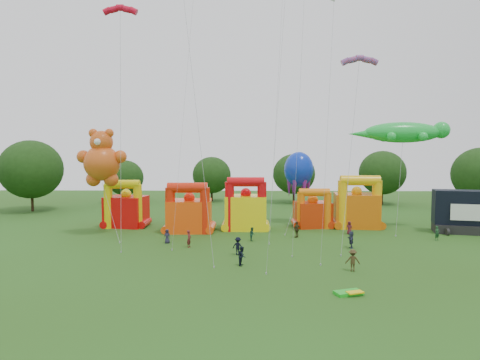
{
  "coord_description": "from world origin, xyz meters",
  "views": [
    {
      "loc": [
        -0.76,
        -27.87,
        10.53
      ],
      "look_at": [
        -1.75,
        18.0,
        7.21
      ],
      "focal_mm": 32.0,
      "sensor_mm": 36.0,
      "label": 1
    }
  ],
  "objects_px": {
    "bouncy_castle_2": "(246,209)",
    "octopus_kite": "(295,193)",
    "bouncy_castle_0": "(126,209)",
    "stage_trailer": "(470,212)",
    "spectator_4": "(297,229)",
    "gecko_kite": "(401,165)",
    "teddy_bear_kite": "(106,184)",
    "spectator_0": "(167,236)"
  },
  "relations": [
    {
      "from": "stage_trailer",
      "to": "gecko_kite",
      "type": "height_order",
      "value": "gecko_kite"
    },
    {
      "from": "spectator_4",
      "to": "spectator_0",
      "type": "bearing_deg",
      "value": -29.83
    },
    {
      "from": "bouncy_castle_0",
      "to": "gecko_kite",
      "type": "xyz_separation_m",
      "value": [
        36.2,
        -1.92,
        6.09
      ]
    },
    {
      "from": "bouncy_castle_0",
      "to": "gecko_kite",
      "type": "relative_size",
      "value": 0.46
    },
    {
      "from": "octopus_kite",
      "to": "spectator_4",
      "type": "relative_size",
      "value": 5.81
    },
    {
      "from": "stage_trailer",
      "to": "spectator_4",
      "type": "bearing_deg",
      "value": -171.92
    },
    {
      "from": "octopus_kite",
      "to": "spectator_4",
      "type": "distance_m",
      "value": 8.49
    },
    {
      "from": "bouncy_castle_0",
      "to": "spectator_4",
      "type": "relative_size",
      "value": 3.35
    },
    {
      "from": "bouncy_castle_0",
      "to": "bouncy_castle_2",
      "type": "xyz_separation_m",
      "value": [
        16.3,
        -1.64,
        0.18
      ]
    },
    {
      "from": "bouncy_castle_2",
      "to": "teddy_bear_kite",
      "type": "bearing_deg",
      "value": -163.4
    },
    {
      "from": "bouncy_castle_0",
      "to": "stage_trailer",
      "type": "distance_m",
      "value": 44.57
    },
    {
      "from": "bouncy_castle_0",
      "to": "teddy_bear_kite",
      "type": "xyz_separation_m",
      "value": [
        -0.38,
        -6.61,
        3.86
      ]
    },
    {
      "from": "gecko_kite",
      "to": "spectator_0",
      "type": "bearing_deg",
      "value": -163.98
    },
    {
      "from": "bouncy_castle_0",
      "to": "spectator_4",
      "type": "distance_m",
      "value": 23.45
    },
    {
      "from": "spectator_0",
      "to": "spectator_4",
      "type": "bearing_deg",
      "value": 21.91
    },
    {
      "from": "teddy_bear_kite",
      "to": "spectator_4",
      "type": "xyz_separation_m",
      "value": [
        22.82,
        -0.01,
        -5.35
      ]
    },
    {
      "from": "teddy_bear_kite",
      "to": "octopus_kite",
      "type": "height_order",
      "value": "teddy_bear_kite"
    },
    {
      "from": "stage_trailer",
      "to": "spectator_0",
      "type": "height_order",
      "value": "stage_trailer"
    },
    {
      "from": "gecko_kite",
      "to": "spectator_4",
      "type": "bearing_deg",
      "value": -161.14
    },
    {
      "from": "gecko_kite",
      "to": "octopus_kite",
      "type": "height_order",
      "value": "gecko_kite"
    },
    {
      "from": "stage_trailer",
      "to": "spectator_4",
      "type": "distance_m",
      "value": 22.27
    },
    {
      "from": "bouncy_castle_0",
      "to": "stage_trailer",
      "type": "xyz_separation_m",
      "value": [
        44.43,
        -3.5,
        0.15
      ]
    },
    {
      "from": "bouncy_castle_0",
      "to": "spectator_0",
      "type": "relative_size",
      "value": 4.06
    },
    {
      "from": "bouncy_castle_2",
      "to": "teddy_bear_kite",
      "type": "xyz_separation_m",
      "value": [
        -16.68,
        -4.97,
        3.68
      ]
    },
    {
      "from": "teddy_bear_kite",
      "to": "stage_trailer",
      "type": "bearing_deg",
      "value": 3.97
    },
    {
      "from": "bouncy_castle_2",
      "to": "spectator_4",
      "type": "relative_size",
      "value": 3.6
    },
    {
      "from": "bouncy_castle_2",
      "to": "spectator_0",
      "type": "relative_size",
      "value": 4.37
    },
    {
      "from": "bouncy_castle_0",
      "to": "bouncy_castle_2",
      "type": "bearing_deg",
      "value": -5.75
    },
    {
      "from": "bouncy_castle_0",
      "to": "spectator_4",
      "type": "xyz_separation_m",
      "value": [
        22.44,
        -6.62,
        -1.49
      ]
    },
    {
      "from": "bouncy_castle_2",
      "to": "gecko_kite",
      "type": "relative_size",
      "value": 0.49
    },
    {
      "from": "bouncy_castle_2",
      "to": "gecko_kite",
      "type": "distance_m",
      "value": 20.76
    },
    {
      "from": "stage_trailer",
      "to": "teddy_bear_kite",
      "type": "distance_m",
      "value": 45.07
    },
    {
      "from": "gecko_kite",
      "to": "spectator_4",
      "type": "xyz_separation_m",
      "value": [
        -13.76,
        -4.7,
        -7.59
      ]
    },
    {
      "from": "gecko_kite",
      "to": "teddy_bear_kite",
      "type": "bearing_deg",
      "value": -172.69
    },
    {
      "from": "octopus_kite",
      "to": "spectator_4",
      "type": "xyz_separation_m",
      "value": [
        -0.61,
        -7.69,
        -3.55
      ]
    },
    {
      "from": "gecko_kite",
      "to": "spectator_4",
      "type": "relative_size",
      "value": 7.34
    },
    {
      "from": "bouncy_castle_2",
      "to": "spectator_4",
      "type": "xyz_separation_m",
      "value": [
        6.14,
        -4.98,
        -1.67
      ]
    },
    {
      "from": "bouncy_castle_0",
      "to": "gecko_kite",
      "type": "height_order",
      "value": "gecko_kite"
    },
    {
      "from": "teddy_bear_kite",
      "to": "gecko_kite",
      "type": "xyz_separation_m",
      "value": [
        36.58,
        4.69,
        2.23
      ]
    },
    {
      "from": "teddy_bear_kite",
      "to": "spectator_4",
      "type": "height_order",
      "value": "teddy_bear_kite"
    },
    {
      "from": "gecko_kite",
      "to": "spectator_0",
      "type": "relative_size",
      "value": 8.92
    },
    {
      "from": "bouncy_castle_2",
      "to": "octopus_kite",
      "type": "bearing_deg",
      "value": 21.87
    }
  ]
}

